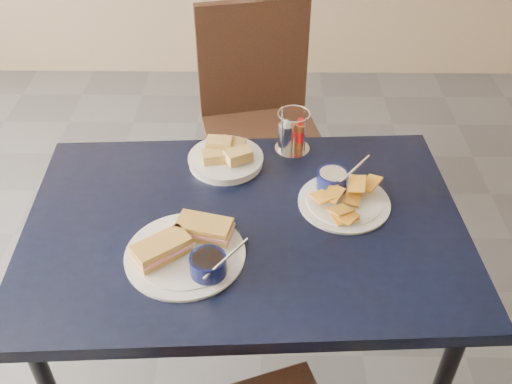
{
  "coord_description": "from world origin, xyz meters",
  "views": [
    {
      "loc": [
        -0.0,
        -0.92,
        1.79
      ],
      "look_at": [
        -0.02,
        0.26,
        0.82
      ],
      "focal_mm": 40.0,
      "sensor_mm": 36.0,
      "label": 1
    }
  ],
  "objects_px": {
    "dining_table": "(245,239)",
    "chair_far": "(263,108)",
    "plantain_plate": "(340,194)",
    "sandwich_plate": "(188,249)",
    "condiment_caddy": "(291,134)",
    "bread_basket": "(226,157)"
  },
  "relations": [
    {
      "from": "plantain_plate",
      "to": "condiment_caddy",
      "type": "xyz_separation_m",
      "value": [
        -0.13,
        0.24,
        0.04
      ]
    },
    {
      "from": "dining_table",
      "to": "chair_far",
      "type": "bearing_deg",
      "value": 87.02
    },
    {
      "from": "bread_basket",
      "to": "condiment_caddy",
      "type": "height_order",
      "value": "condiment_caddy"
    },
    {
      "from": "plantain_plate",
      "to": "condiment_caddy",
      "type": "relative_size",
      "value": 1.89
    },
    {
      "from": "dining_table",
      "to": "plantain_plate",
      "type": "distance_m",
      "value": 0.3
    },
    {
      "from": "chair_far",
      "to": "bread_basket",
      "type": "bearing_deg",
      "value": -99.8
    },
    {
      "from": "chair_far",
      "to": "condiment_caddy",
      "type": "xyz_separation_m",
      "value": [
        0.09,
        -0.57,
        0.25
      ]
    },
    {
      "from": "sandwich_plate",
      "to": "plantain_plate",
      "type": "distance_m",
      "value": 0.46
    },
    {
      "from": "chair_far",
      "to": "bread_basket",
      "type": "relative_size",
      "value": 4.31
    },
    {
      "from": "sandwich_plate",
      "to": "plantain_plate",
      "type": "relative_size",
      "value": 1.23
    },
    {
      "from": "sandwich_plate",
      "to": "bread_basket",
      "type": "bearing_deg",
      "value": 79.45
    },
    {
      "from": "dining_table",
      "to": "sandwich_plate",
      "type": "distance_m",
      "value": 0.21
    },
    {
      "from": "dining_table",
      "to": "chair_far",
      "type": "relative_size",
      "value": 1.26
    },
    {
      "from": "dining_table",
      "to": "chair_far",
      "type": "height_order",
      "value": "chair_far"
    },
    {
      "from": "chair_far",
      "to": "plantain_plate",
      "type": "relative_size",
      "value": 3.77
    },
    {
      "from": "condiment_caddy",
      "to": "dining_table",
      "type": "bearing_deg",
      "value": -111.79
    },
    {
      "from": "chair_far",
      "to": "bread_basket",
      "type": "distance_m",
      "value": 0.69
    },
    {
      "from": "dining_table",
      "to": "plantain_plate",
      "type": "relative_size",
      "value": 4.76
    },
    {
      "from": "condiment_caddy",
      "to": "chair_far",
      "type": "bearing_deg",
      "value": 98.82
    },
    {
      "from": "chair_far",
      "to": "plantain_plate",
      "type": "height_order",
      "value": "chair_far"
    },
    {
      "from": "bread_basket",
      "to": "condiment_caddy",
      "type": "xyz_separation_m",
      "value": [
        0.2,
        0.08,
        0.03
      ]
    },
    {
      "from": "chair_far",
      "to": "sandwich_plate",
      "type": "bearing_deg",
      "value": -100.08
    }
  ]
}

